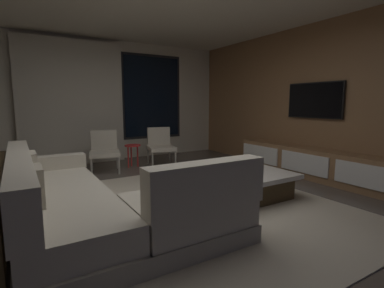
# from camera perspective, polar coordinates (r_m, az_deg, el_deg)

# --- Properties ---
(floor) EXTENTS (9.20, 9.20, 0.00)m
(floor) POSITION_cam_1_polar(r_m,az_deg,el_deg) (3.66, -3.57, -12.74)
(floor) COLOR #564C44
(back_wall_with_window) EXTENTS (6.60, 0.30, 2.70)m
(back_wall_with_window) POSITION_cam_1_polar(r_m,az_deg,el_deg) (6.83, -18.59, 8.01)
(back_wall_with_window) COLOR beige
(back_wall_with_window) RESTS_ON floor
(media_wall) EXTENTS (0.12, 7.80, 2.70)m
(media_wall) POSITION_cam_1_polar(r_m,az_deg,el_deg) (5.55, 25.77, 7.78)
(media_wall) COLOR #8E6642
(media_wall) RESTS_ON floor
(area_rug) EXTENTS (3.20, 3.80, 0.01)m
(area_rug) POSITION_cam_1_polar(r_m,az_deg,el_deg) (3.75, 2.01, -12.15)
(area_rug) COLOR beige
(area_rug) RESTS_ON floor
(sectional_couch) EXTENTS (1.98, 2.50, 0.82)m
(sectional_couch) POSITION_cam_1_polar(r_m,az_deg,el_deg) (3.09, -19.00, -11.51)
(sectional_couch) COLOR #B1A997
(sectional_couch) RESTS_ON floor
(coffee_table) EXTENTS (1.16, 1.16, 0.36)m
(coffee_table) POSITION_cam_1_polar(r_m,az_deg,el_deg) (4.16, 9.80, -7.59)
(coffee_table) COLOR #49371E
(coffee_table) RESTS_ON floor
(book_stack_on_coffee_table) EXTENTS (0.30, 0.19, 0.11)m
(book_stack_on_coffee_table) POSITION_cam_1_polar(r_m,az_deg,el_deg) (4.03, 7.57, -4.69)
(book_stack_on_coffee_table) COLOR #57AA85
(book_stack_on_coffee_table) RESTS_ON coffee_table
(accent_chair_near_window) EXTENTS (0.65, 0.66, 0.78)m
(accent_chair_near_window) POSITION_cam_1_polar(r_m,az_deg,el_deg) (6.20, -6.26, -0.00)
(accent_chair_near_window) COLOR #B2ADA0
(accent_chair_near_window) RESTS_ON floor
(accent_chair_by_curtain) EXTENTS (0.65, 0.67, 0.78)m
(accent_chair_by_curtain) POSITION_cam_1_polar(r_m,az_deg,el_deg) (5.77, -16.89, -0.92)
(accent_chair_by_curtain) COLOR #B2ADA0
(accent_chair_by_curtain) RESTS_ON floor
(side_stool) EXTENTS (0.32, 0.32, 0.46)m
(side_stool) POSITION_cam_1_polar(r_m,az_deg,el_deg) (6.01, -11.64, -0.96)
(side_stool) COLOR red
(side_stool) RESTS_ON floor
(media_console) EXTENTS (0.46, 3.10, 0.52)m
(media_console) POSITION_cam_1_polar(r_m,az_deg,el_deg) (5.44, 22.94, -3.68)
(media_console) COLOR #8E6642
(media_console) RESTS_ON floor
(mounted_tv) EXTENTS (0.05, 1.09, 0.63)m
(mounted_tv) POSITION_cam_1_polar(r_m,az_deg,el_deg) (5.60, 23.00, 7.94)
(mounted_tv) COLOR black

